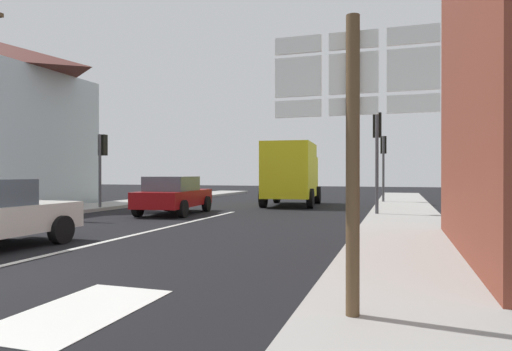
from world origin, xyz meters
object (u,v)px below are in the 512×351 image
at_px(traffic_light_near_left, 102,154).
at_px(traffic_light_near_right, 377,140).
at_px(sedan_far, 174,195).
at_px(delivery_truck, 291,172).
at_px(route_sign_post, 353,133).
at_px(traffic_light_far_right, 383,154).

bearing_deg(traffic_light_near_left, traffic_light_near_right, 1.97).
height_order(sedan_far, delivery_truck, delivery_truck).
distance_m(route_sign_post, traffic_light_near_left, 16.67).
bearing_deg(traffic_light_near_right, sedan_far, -171.57).
height_order(sedan_far, traffic_light_far_right, traffic_light_far_right).
xyz_separation_m(delivery_truck, traffic_light_far_right, (4.28, 2.62, 0.96)).
relative_size(delivery_truck, traffic_light_near_right, 1.35).
xyz_separation_m(route_sign_post, traffic_light_far_right, (-0.29, 19.50, 0.61)).
xyz_separation_m(traffic_light_near_left, traffic_light_far_right, (11.49, 7.71, 0.19)).
xyz_separation_m(delivery_truck, traffic_light_near_left, (-7.21, -5.09, 0.77)).
bearing_deg(route_sign_post, traffic_light_near_right, 91.38).
relative_size(traffic_light_near_right, traffic_light_far_right, 1.08).
bearing_deg(sedan_far, traffic_light_near_right, 8.43).
xyz_separation_m(delivery_truck, traffic_light_near_right, (4.28, -4.70, 1.16)).
height_order(delivery_truck, traffic_light_far_right, traffic_light_far_right).
distance_m(sedan_far, route_sign_post, 13.66).
xyz_separation_m(sedan_far, delivery_truck, (3.36, 5.83, 0.89)).
distance_m(route_sign_post, traffic_light_far_right, 19.51).
distance_m(sedan_far, traffic_light_near_left, 4.26).
height_order(route_sign_post, traffic_light_near_left, traffic_light_near_left).
distance_m(sedan_far, traffic_light_far_right, 11.54).
relative_size(traffic_light_near_left, traffic_light_near_right, 0.86).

